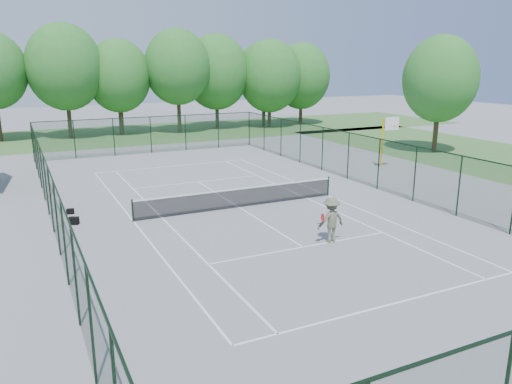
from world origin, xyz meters
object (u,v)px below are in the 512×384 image
sports_bag_a (74,221)px  tennis_player (331,220)px  basketball_goal (387,132)px  tennis_net (239,197)px

sports_bag_a → tennis_player: bearing=-12.4°
tennis_player → basketball_goal: bearing=42.2°
basketball_goal → tennis_player: 16.52m
sports_bag_a → tennis_player: (9.44, -7.14, 0.79)m
basketball_goal → sports_bag_a: basketball_goal is taller
basketball_goal → tennis_player: size_ratio=1.90×
sports_bag_a → tennis_net: bearing=19.0°
basketball_goal → sports_bag_a: size_ratio=8.28×
tennis_net → tennis_player: bearing=-77.8°
tennis_net → basketball_goal: bearing=19.2°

